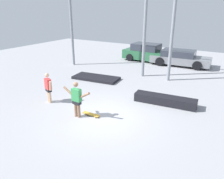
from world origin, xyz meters
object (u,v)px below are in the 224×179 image
at_px(skateboard, 91,114).
at_px(parked_car_green, 147,53).
at_px(skateboarder, 77,98).
at_px(grind_box, 165,100).
at_px(manual_pad, 96,78).
at_px(bystander, 48,87).
at_px(parked_car_grey, 180,58).

bearing_deg(skateboard, parked_car_green, 100.51).
relative_size(skateboarder, grind_box, 0.53).
distance_m(skateboarder, manual_pad, 5.31).
relative_size(parked_car_green, bystander, 2.75).
bearing_deg(manual_pad, skateboarder, -63.65).
relative_size(skateboarder, parked_car_grey, 0.34).
bearing_deg(parked_car_green, skateboarder, -81.71).
height_order(skateboarder, skateboard, skateboarder).
xyz_separation_m(skateboard, manual_pad, (-2.76, 4.32, 0.02)).
distance_m(manual_pad, parked_car_green, 6.67).
bearing_deg(skateboard, manual_pad, 123.04).
height_order(skateboarder, parked_car_green, skateboarder).
relative_size(skateboarder, parked_car_green, 0.38).
height_order(grind_box, parked_car_green, parked_car_green).
distance_m(skateboarder, grind_box, 4.32).
relative_size(skateboarder, skateboard, 1.92).
bearing_deg(bystander, parked_car_green, -71.99).
bearing_deg(manual_pad, bystander, -88.15).
xyz_separation_m(skateboarder, parked_car_grey, (1.37, 11.13, -0.26)).
distance_m(manual_pad, parked_car_grey, 7.43).
distance_m(skateboard, grind_box, 3.69).
height_order(skateboarder, parked_car_grey, skateboarder).
height_order(grind_box, bystander, bystander).
height_order(skateboarder, bystander, skateboarder).
height_order(skateboard, manual_pad, manual_pad).
bearing_deg(parked_car_grey, grind_box, -83.34).
xyz_separation_m(parked_car_green, bystander, (-0.69, -10.80, 0.10)).
bearing_deg(parked_car_green, bystander, -92.95).
relative_size(parked_car_green, parked_car_grey, 0.88).
bearing_deg(parked_car_green, skateboard, -79.22).
bearing_deg(grind_box, bystander, -151.40).
bearing_deg(bystander, skateboard, -160.65).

